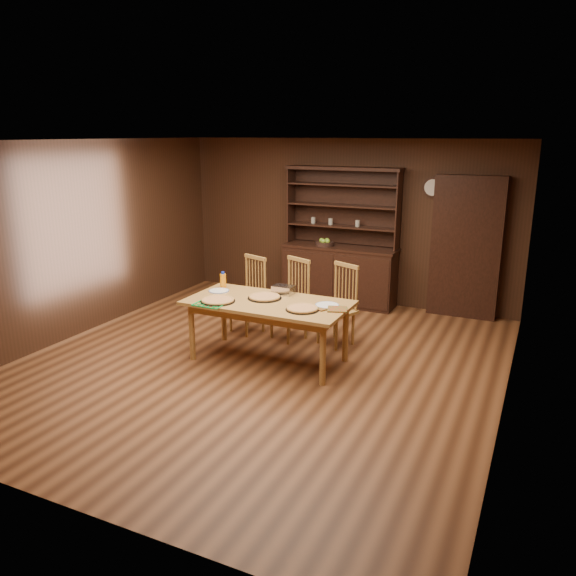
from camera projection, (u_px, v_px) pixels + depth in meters
The scene contains 20 objects.
floor at pixel (260, 363), 6.76m from camera, with size 6.00×6.00×0.00m, color brown.
room_shell at pixel (259, 234), 6.34m from camera, with size 6.00×6.00×6.00m.
china_hutch at pixel (340, 267), 9.01m from camera, with size 1.84×0.52×2.17m.
doorway at pixel (466, 248), 8.24m from camera, with size 1.00×0.18×2.10m, color black.
wall_clock at pixel (433, 187), 8.28m from camera, with size 0.30×0.05×0.30m.
dining_table at pixel (268, 308), 6.68m from camera, with size 1.94×0.97×0.75m.
chair_left at pixel (251, 292), 7.75m from camera, with size 0.54×0.53×1.05m.
chair_center at pixel (293, 296), 7.49m from camera, with size 0.58×0.56×1.08m.
chair_right at pixel (340, 302), 7.28m from camera, with size 0.57×0.56×1.06m.
pizza_left at pixel (218, 300), 6.63m from camera, with size 0.41×0.41×0.04m.
pizza_right at pixel (302, 309), 6.32m from camera, with size 0.38×0.38×0.04m.
pizza_center at pixel (265, 297), 6.77m from camera, with size 0.41×0.41×0.04m.
cooling_rack at pixel (212, 303), 6.56m from camera, with size 0.34×0.34×0.02m, color green, non-canonical shape.
plate_left at pixel (219, 291), 7.06m from camera, with size 0.26×0.26×0.02m.
plate_right at pixel (327, 305), 6.47m from camera, with size 0.28×0.28×0.02m.
foil_dish at pixel (284, 290), 6.96m from camera, with size 0.26×0.18×0.10m, color silver.
juice_bottle at pixel (223, 280), 7.22m from camera, with size 0.08×0.08×0.21m.
pot_holder_a at pixel (337, 309), 6.33m from camera, with size 0.22×0.22×0.02m, color #B11714.
pot_holder_b at pixel (322, 307), 6.39m from camera, with size 0.20×0.20×0.01m, color #B11714.
fruit_bowl at pixel (325, 243), 8.95m from camera, with size 0.29×0.29×0.12m.
Camera 1 is at (2.96, -5.54, 2.68)m, focal length 35.00 mm.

